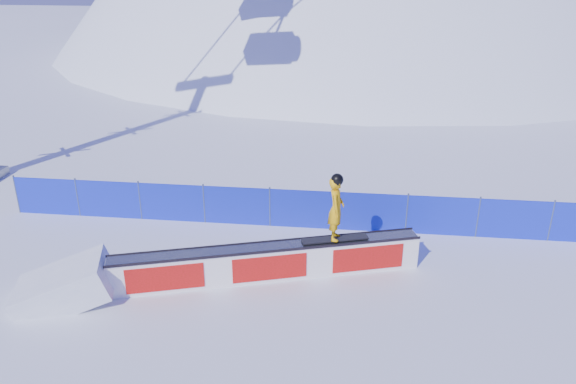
# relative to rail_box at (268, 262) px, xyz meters

# --- Properties ---
(ground) EXTENTS (160.00, 160.00, 0.00)m
(ground) POSITION_rel_rail_box_xyz_m (2.60, -1.54, -0.46)
(ground) COLOR white
(ground) RESTS_ON ground
(snow_hill) EXTENTS (64.00, 64.00, 64.00)m
(snow_hill) POSITION_rel_rail_box_xyz_m (2.60, 40.46, -18.46)
(snow_hill) COLOR white
(snow_hill) RESTS_ON ground
(safety_fence) EXTENTS (22.05, 0.05, 1.30)m
(safety_fence) POSITION_rel_rail_box_xyz_m (2.60, 2.96, 0.14)
(safety_fence) COLOR #1528CE
(safety_fence) RESTS_ON ground
(rail_box) EXTENTS (7.55, 2.88, 0.93)m
(rail_box) POSITION_rel_rail_box_xyz_m (0.00, 0.00, 0.00)
(rail_box) COLOR white
(rail_box) RESTS_ON ground
(snow_ramp) EXTENTS (2.60, 2.05, 1.42)m
(snow_ramp) POSITION_rel_rail_box_xyz_m (-4.61, -1.48, -0.46)
(snow_ramp) COLOR white
(snow_ramp) RESTS_ON ground
(snowboarder) EXTENTS (1.70, 0.81, 1.77)m
(snowboarder) POSITION_rel_rail_box_xyz_m (1.62, 0.52, 1.34)
(snowboarder) COLOR black
(snowboarder) RESTS_ON rail_box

